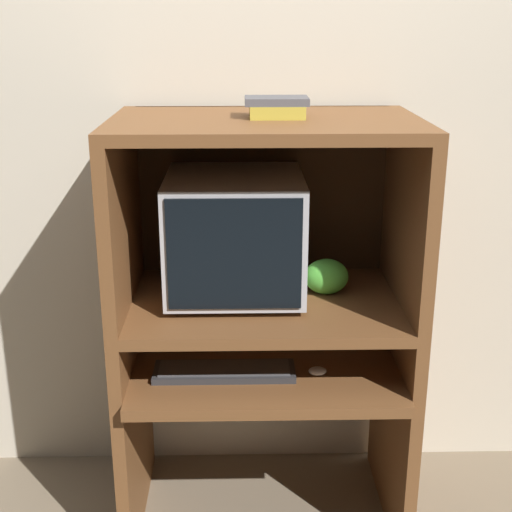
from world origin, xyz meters
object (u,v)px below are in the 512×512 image
crt_monitor (235,234)px  keyboard (224,371)px  mouse (317,371)px  snack_bag (326,277)px  book_stack (277,107)px

crt_monitor → keyboard: size_ratio=1.00×
keyboard → crt_monitor: bearing=78.4°
mouse → snack_bag: bearing=76.9°
book_stack → keyboard: bearing=-139.9°
mouse → book_stack: (-0.13, 0.15, 0.81)m
crt_monitor → snack_bag: 0.33m
mouse → snack_bag: size_ratio=0.39×
snack_bag → mouse: bearing=-103.1°
crt_monitor → book_stack: 0.43m
snack_bag → book_stack: bearing=-170.2°
snack_bag → book_stack: 0.58m
mouse → crt_monitor: bearing=144.7°
crt_monitor → keyboard: bearing=-101.6°
crt_monitor → book_stack: size_ratio=2.36×
keyboard → mouse: bearing=-1.5°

